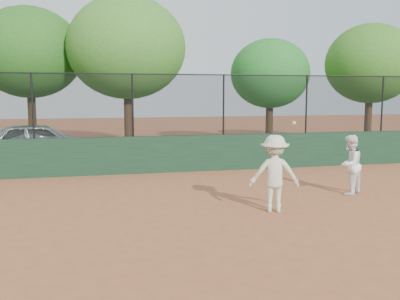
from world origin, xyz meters
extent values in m
plane|color=#AE5E38|center=(0.00, 0.00, 0.00)|extent=(80.00, 80.00, 0.00)
cube|color=#1B3C24|center=(0.00, 6.00, 0.60)|extent=(26.00, 0.20, 1.20)
cube|color=#2D4A17|center=(0.00, 12.00, 0.00)|extent=(36.00, 12.00, 0.01)
imported|color=silver|center=(-3.68, 8.99, 0.77)|extent=(4.66, 2.26, 1.53)
imported|color=white|center=(4.63, 1.77, 0.76)|extent=(0.94, 0.89, 1.53)
imported|color=beige|center=(2.10, 0.64, 0.84)|extent=(1.21, 0.89, 1.68)
sphere|color=#CDF536|center=(2.46, 0.49, 1.95)|extent=(0.08, 0.08, 0.08)
cube|color=black|center=(0.00, 6.00, 2.20)|extent=(26.00, 0.02, 2.00)
cylinder|color=black|center=(0.00, 6.00, 3.18)|extent=(26.00, 0.04, 0.04)
cylinder|color=black|center=(-3.50, 6.00, 2.20)|extent=(0.06, 0.06, 2.00)
cylinder|color=black|center=(-0.50, 6.00, 2.20)|extent=(0.06, 0.06, 2.00)
cylinder|color=black|center=(2.50, 6.00, 2.20)|extent=(0.06, 0.06, 2.00)
cylinder|color=black|center=(5.50, 6.00, 2.20)|extent=(0.06, 0.06, 2.00)
cylinder|color=black|center=(8.50, 6.00, 2.20)|extent=(0.06, 0.06, 2.00)
cylinder|color=#3E2715|center=(-4.41, 12.83, 1.29)|extent=(0.36, 0.36, 2.57)
ellipsoid|color=#255819|center=(-4.41, 12.83, 4.36)|extent=(4.62, 4.20, 3.99)
cylinder|color=#442918|center=(-0.26, 11.47, 1.28)|extent=(0.36, 0.36, 2.55)
ellipsoid|color=#3B7124|center=(-0.26, 11.47, 4.53)|extent=(5.11, 4.65, 4.42)
cylinder|color=#3D2614|center=(6.64, 12.16, 1.02)|extent=(0.36, 0.36, 2.03)
ellipsoid|color=#216823|center=(6.64, 12.16, 3.53)|extent=(3.87, 3.52, 3.34)
cylinder|color=#492E1A|center=(11.30, 10.98, 1.15)|extent=(0.36, 0.36, 2.29)
ellipsoid|color=#34661D|center=(11.30, 10.98, 3.99)|extent=(4.39, 4.00, 3.80)
camera|label=1|loc=(-1.67, -8.28, 2.57)|focal=40.00mm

